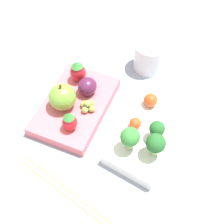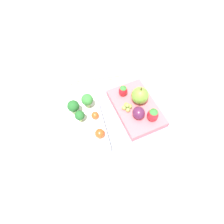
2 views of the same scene
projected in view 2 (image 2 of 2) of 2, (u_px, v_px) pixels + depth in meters
The scene contains 15 objects.
ground_plane at pixel (110, 119), 0.62m from camera, with size 4.00×4.00×0.00m, color #939EB2.
bento_box_savoury at pixel (87, 125), 0.60m from camera, with size 0.20×0.10×0.03m.
bento_box_fruit at pixel (136, 108), 0.63m from camera, with size 0.21×0.15×0.02m.
broccoli_floret_0 at pixel (73, 106), 0.58m from camera, with size 0.03×0.03×0.05m.
broccoli_floret_1 at pixel (87, 100), 0.59m from camera, with size 0.04×0.04×0.05m.
broccoli_floret_2 at pixel (80, 117), 0.56m from camera, with size 0.03×0.03×0.04m.
cherry_tomato_0 at pixel (100, 134), 0.55m from camera, with size 0.03×0.03×0.03m.
cherry_tomato_1 at pixel (95, 115), 0.59m from camera, with size 0.02×0.02×0.02m.
apple at pixel (140, 96), 0.61m from camera, with size 0.05×0.05×0.06m.
strawberry_0 at pixel (123, 91), 0.63m from camera, with size 0.03×0.03×0.04m.
strawberry_1 at pixel (153, 115), 0.58m from camera, with size 0.03×0.03×0.05m.
plum at pixel (139, 113), 0.59m from camera, with size 0.04×0.04×0.04m.
grape_cluster at pixel (127, 107), 0.61m from camera, with size 0.03×0.03×0.02m.
drinking_cup at pixel (134, 168), 0.51m from camera, with size 0.07×0.07×0.07m.
chopsticks_pair at pixel (100, 79), 0.71m from camera, with size 0.03×0.21×0.01m.
Camera 2 is at (-0.30, 0.07, 0.54)m, focal length 32.00 mm.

